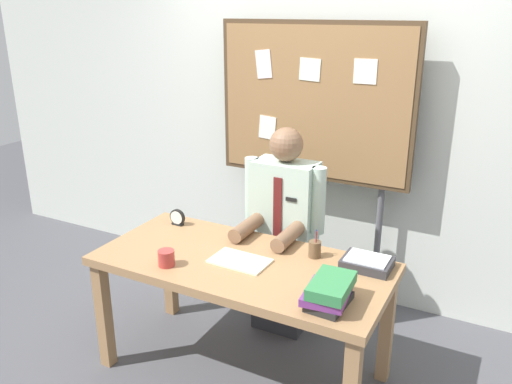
% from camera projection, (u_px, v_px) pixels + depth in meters
% --- Properties ---
extents(ground_plane, '(12.00, 12.00, 0.00)m').
position_uv_depth(ground_plane, '(243.00, 370.00, 3.14)').
color(ground_plane, '#4C4C51').
extents(back_wall, '(6.40, 0.08, 2.70)m').
position_uv_depth(back_wall, '(324.00, 114.00, 3.70)').
color(back_wall, silver).
rests_on(back_wall, ground_plane).
extents(desk, '(1.64, 0.77, 0.74)m').
position_uv_depth(desk, '(242.00, 275.00, 2.93)').
color(desk, '#9E754C').
rests_on(desk, ground_plane).
extents(person, '(0.55, 0.56, 1.38)m').
position_uv_depth(person, '(284.00, 239.00, 3.40)').
color(person, '#2D2D33').
rests_on(person, ground_plane).
extents(bulletin_board, '(1.37, 0.09, 1.99)m').
position_uv_depth(bulletin_board, '(314.00, 107.00, 3.50)').
color(bulletin_board, '#4C3823').
rests_on(bulletin_board, ground_plane).
extents(book_stack, '(0.22, 0.29, 0.13)m').
position_uv_depth(book_stack, '(329.00, 292.00, 2.45)').
color(book_stack, '#262626').
rests_on(book_stack, desk).
extents(open_notebook, '(0.33, 0.21, 0.01)m').
position_uv_depth(open_notebook, '(239.00, 261.00, 2.88)').
color(open_notebook, '#F4EFCC').
rests_on(open_notebook, desk).
extents(desk_clock, '(0.11, 0.04, 0.11)m').
position_uv_depth(desk_clock, '(177.00, 218.00, 3.35)').
color(desk_clock, black).
rests_on(desk_clock, desk).
extents(coffee_mug, '(0.09, 0.09, 0.09)m').
position_uv_depth(coffee_mug, '(166.00, 258.00, 2.83)').
color(coffee_mug, '#B23833').
rests_on(coffee_mug, desk).
extents(pen_holder, '(0.07, 0.07, 0.16)m').
position_uv_depth(pen_holder, '(315.00, 249.00, 2.92)').
color(pen_holder, brown).
rests_on(pen_holder, desk).
extents(paper_tray, '(0.26, 0.20, 0.06)m').
position_uv_depth(paper_tray, '(367.00, 263.00, 2.81)').
color(paper_tray, '#333338').
rests_on(paper_tray, desk).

